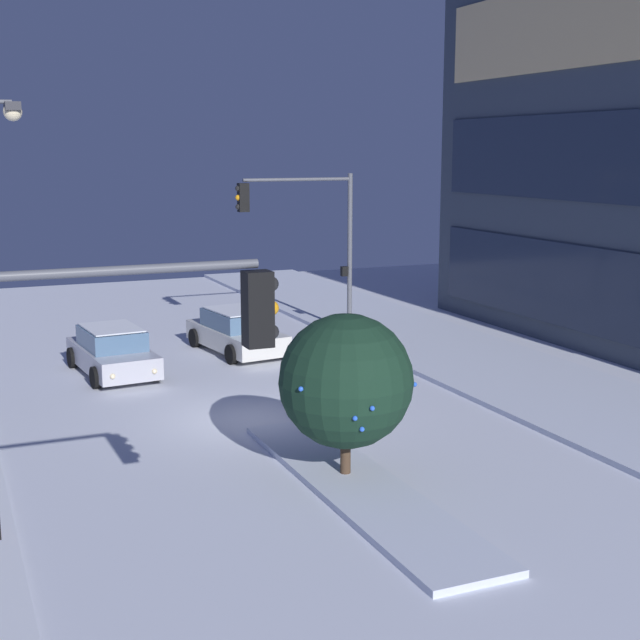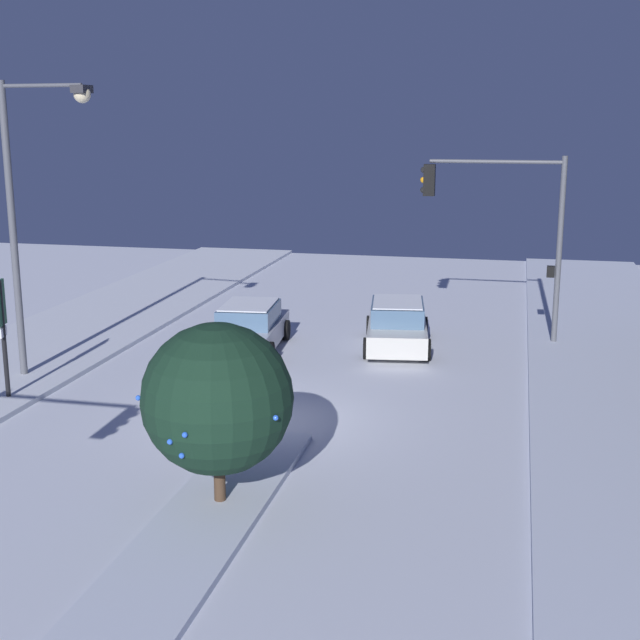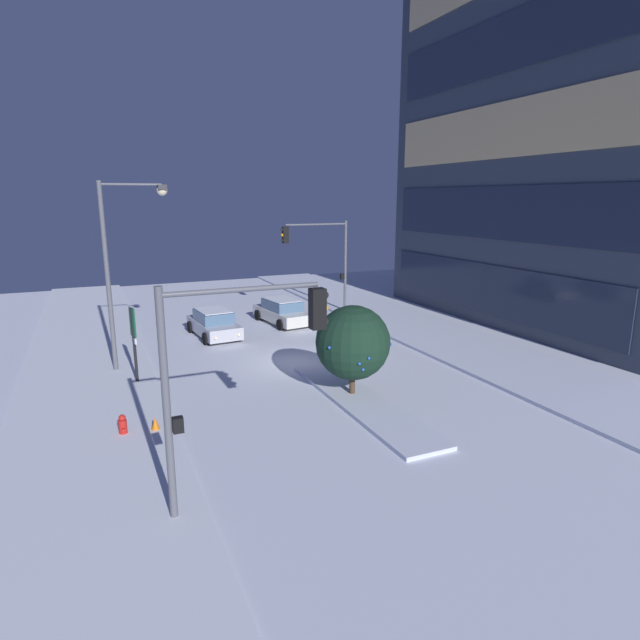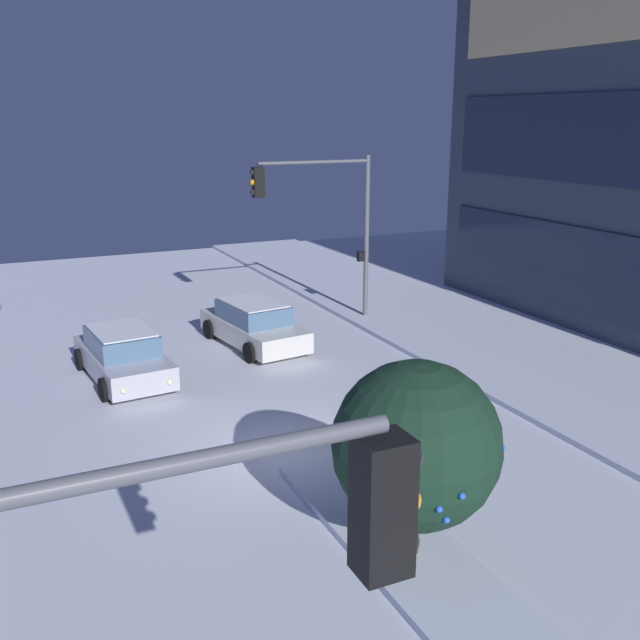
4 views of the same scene
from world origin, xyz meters
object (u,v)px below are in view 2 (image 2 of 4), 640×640
object	(u,v)px
street_lamp_arched	(32,192)
decorated_tree_median	(217,399)
car_far	(397,325)
traffic_light_corner_far_left	(505,216)
parking_info_sign	(3,325)
car_near	(249,328)

from	to	relation	value
street_lamp_arched	decorated_tree_median	distance (m)	10.39
car_far	decorated_tree_median	size ratio (longest dim) A/B	1.36
traffic_light_corner_far_left	parking_info_sign	size ratio (longest dim) A/B	1.89
parking_info_sign	decorated_tree_median	bearing A→B (deg)	-46.43
car_near	car_far	bearing A→B (deg)	102.11
car_near	parking_info_sign	xyz separation A→B (m)	(6.27, -4.55, 1.33)
street_lamp_arched	decorated_tree_median	bearing A→B (deg)	-36.26
street_lamp_arched	traffic_light_corner_far_left	bearing A→B (deg)	35.64
car_far	car_near	bearing A→B (deg)	99.61
street_lamp_arched	parking_info_sign	world-z (taller)	street_lamp_arched
traffic_light_corner_far_left	car_near	bearing A→B (deg)	19.64
street_lamp_arched	car_far	bearing A→B (deg)	38.12
traffic_light_corner_far_left	car_far	bearing A→B (deg)	22.55
traffic_light_corner_far_left	street_lamp_arched	xyz separation A→B (m)	(7.14, -12.22, 1.10)
traffic_light_corner_far_left	decorated_tree_median	bearing A→B (deg)	70.75
car_near	parking_info_sign	world-z (taller)	parking_info_sign
car_near	traffic_light_corner_far_left	distance (m)	8.81
car_near	parking_info_sign	bearing A→B (deg)	-41.35
traffic_light_corner_far_left	street_lamp_arched	size ratio (longest dim) A/B	0.74
parking_info_sign	decorated_tree_median	size ratio (longest dim) A/B	0.90
car_far	parking_info_sign	bearing A→B (deg)	122.51
car_near	street_lamp_arched	size ratio (longest dim) A/B	0.56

